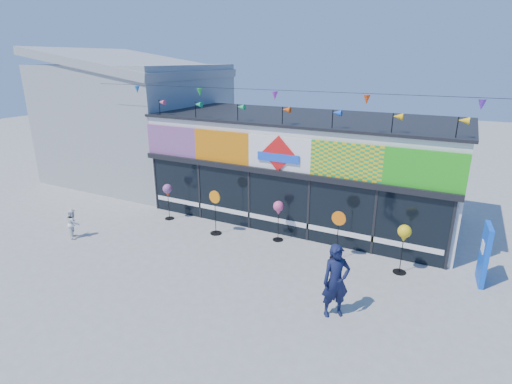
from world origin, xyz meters
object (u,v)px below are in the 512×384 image
Objects in this scene: spinner_0 at (168,191)px; spinner_3 at (338,234)px; spinner_2 at (278,209)px; spinner_1 at (215,211)px; child at (74,223)px; spinner_4 at (404,235)px; adult_man at (336,281)px; blue_sign at (484,254)px.

spinner_3 is at bearing -1.64° from spinner_0.
spinner_1 is at bearing -166.26° from spinner_2.
spinner_1 reaches higher than spinner_3.
spinner_0 is 1.36× the size of child.
adult_man is at bearing -111.13° from spinner_4.
spinner_4 is at bearing -5.07° from spinner_2.
spinner_1 is 1.02× the size of spinner_3.
spinner_4 reaches higher than child.
blue_sign reaches higher than spinner_2.
blue_sign is at bearing 7.52° from spinner_3.
spinner_1 is 2.40m from spinner_2.
adult_man reaches higher than blue_sign.
spinner_1 is at bearing 179.13° from blue_sign.
spinner_3 is 3.09m from adult_man.
spinner_2 is at bearing 94.81° from adult_man.
spinner_2 is at bearing 2.57° from spinner_0.
spinner_4 is 11.44m from child.
blue_sign reaches higher than spinner_3.
child is at bearing -162.70° from spinner_3.
adult_man reaches higher than spinner_1.
adult_man is at bearing -21.77° from spinner_0.
spinner_4 is 0.81× the size of adult_man.
spinner_2 is 0.90× the size of spinner_3.
spinner_2 reaches higher than child.
adult_man is (5.45, -2.83, 0.08)m from spinner_1.
blue_sign is at bearing 1.16° from spinner_2.
adult_man reaches higher than spinner_2.
child is (-13.23, -3.37, -0.36)m from blue_sign.
spinner_1 is 1.55× the size of child.
adult_man reaches higher than child.
spinner_0 is at bearing 178.96° from spinner_4.
spinner_1 is 6.14m from adult_man.
spinner_4 is (-2.17, -0.51, 0.36)m from blue_sign.
adult_man reaches higher than spinner_0.
adult_man reaches higher than spinner_3.
spinner_1 reaches higher than spinner_0.
spinner_2 is at bearing 13.74° from spinner_1.
spinner_2 is 0.77× the size of adult_man.
blue_sign is 1.08× the size of spinner_3.
adult_man is at bearing -135.14° from child.
spinner_1 is 1.13× the size of spinner_2.
child is at bearing -171.10° from blue_sign.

